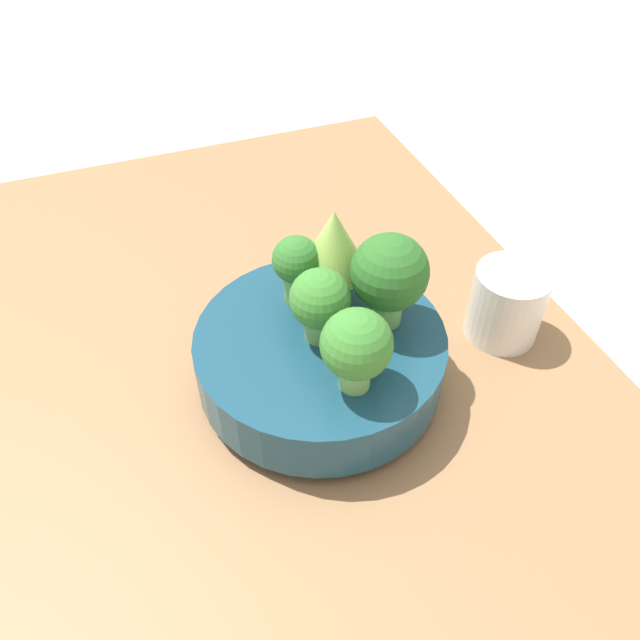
# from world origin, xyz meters

# --- Properties ---
(ground_plane) EXTENTS (6.00, 6.00, 0.00)m
(ground_plane) POSITION_xyz_m (0.00, 0.00, 0.00)
(ground_plane) COLOR beige
(table) EXTENTS (1.07, 0.65, 0.04)m
(table) POSITION_xyz_m (0.00, 0.00, 0.02)
(table) COLOR olive
(table) RESTS_ON ground_plane
(bowl) EXTENTS (0.23, 0.23, 0.07)m
(bowl) POSITION_xyz_m (-0.03, 0.03, 0.08)
(bowl) COLOR navy
(bowl) RESTS_ON table
(broccoli_floret_center) EXTENTS (0.05, 0.05, 0.07)m
(broccoli_floret_center) POSITION_xyz_m (-0.03, 0.03, 0.15)
(broccoli_floret_center) COLOR #609347
(broccoli_floret_center) RESTS_ON bowl
(broccoli_floret_left) EXTENTS (0.05, 0.05, 0.07)m
(broccoli_floret_left) POSITION_xyz_m (-0.08, 0.03, 0.15)
(broccoli_floret_left) COLOR #609347
(broccoli_floret_left) RESTS_ON bowl
(broccoli_floret_right) EXTENTS (0.06, 0.06, 0.08)m
(broccoli_floret_right) POSITION_xyz_m (0.04, 0.04, 0.15)
(broccoli_floret_right) COLOR #7AB256
(broccoli_floret_right) RESTS_ON bowl
(broccoli_floret_back) EXTENTS (0.07, 0.07, 0.09)m
(broccoli_floret_back) POSITION_xyz_m (-0.02, 0.10, 0.16)
(broccoli_floret_back) COLOR #6BA34C
(broccoli_floret_back) RESTS_ON bowl
(romanesco_piece_far) EXTENTS (0.07, 0.07, 0.10)m
(romanesco_piece_far) POSITION_xyz_m (-0.07, 0.07, 0.17)
(romanesco_piece_far) COLOR #609347
(romanesco_piece_far) RESTS_ON bowl
(cup) EXTENTS (0.08, 0.08, 0.08)m
(cup) POSITION_xyz_m (-0.02, 0.24, 0.08)
(cup) COLOR silver
(cup) RESTS_ON table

